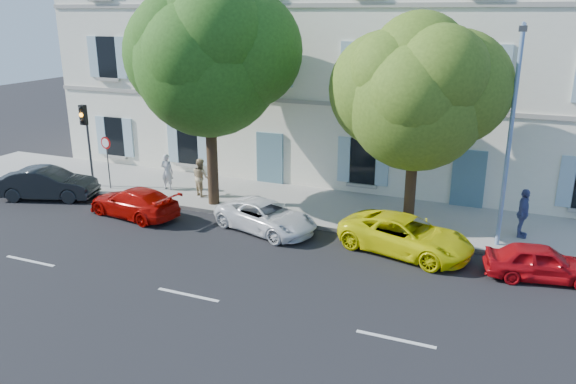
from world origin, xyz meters
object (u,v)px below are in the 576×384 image
at_px(car_white_coupe, 266,216).
at_px(tree_right, 416,101).
at_px(pedestrian_c, 523,213).
at_px(pedestrian_a, 167,172).
at_px(traffic_light, 86,128).
at_px(street_lamp, 511,126).
at_px(car_dark_sedan, 48,184).
at_px(pedestrian_b, 201,177).
at_px(road_sign, 107,151).
at_px(car_red_hatchback, 541,262).
at_px(car_red_coupe, 134,202).
at_px(tree_left, 208,64).
at_px(car_yellow_supercar, 406,235).

relative_size(car_white_coupe, tree_right, 0.54).
bearing_deg(pedestrian_c, pedestrian_a, 95.66).
bearing_deg(traffic_light, street_lamp, -0.55).
height_order(car_dark_sedan, pedestrian_b, pedestrian_b).
relative_size(car_white_coupe, pedestrian_b, 2.45).
relative_size(traffic_light, road_sign, 1.57).
bearing_deg(tree_right, pedestrian_c, 15.40).
height_order(car_dark_sedan, road_sign, road_sign).
bearing_deg(pedestrian_c, tree_right, 110.83).
xyz_separation_m(traffic_light, pedestrian_a, (3.46, 0.98, -1.88)).
xyz_separation_m(car_red_hatchback, tree_right, (-4.38, 1.98, 4.34)).
distance_m(car_red_coupe, car_white_coupe, 5.50).
bearing_deg(tree_right, car_red_coupe, -168.46).
bearing_deg(traffic_light, car_red_coupe, -28.17).
distance_m(road_sign, pedestrian_c, 17.26).
bearing_deg(car_red_hatchback, street_lamp, 25.52).
bearing_deg(car_dark_sedan, tree_right, -102.15).
bearing_deg(car_red_coupe, pedestrian_c, 112.26).
xyz_separation_m(car_white_coupe, pedestrian_c, (8.72, 2.59, 0.47)).
distance_m(car_red_hatchback, pedestrian_c, 3.12).
bearing_deg(car_white_coupe, pedestrian_c, -56.26).
bearing_deg(pedestrian_c, car_red_coupe, 108.02).
bearing_deg(car_dark_sedan, car_red_coupe, -113.28).
bearing_deg(tree_right, pedestrian_b, 174.88).
distance_m(car_dark_sedan, street_lamp, 18.70).
distance_m(car_dark_sedan, car_red_hatchback, 19.60).
bearing_deg(car_red_coupe, street_lamp, 107.96).
xyz_separation_m(tree_left, street_lamp, (11.13, -0.24, -1.53)).
xyz_separation_m(car_red_coupe, road_sign, (-3.01, 2.22, 1.28)).
distance_m(car_white_coupe, pedestrian_b, 4.80).
relative_size(car_yellow_supercar, pedestrian_c, 2.55).
relative_size(car_dark_sedan, car_yellow_supercar, 0.92).
bearing_deg(pedestrian_a, car_yellow_supercar, 167.38).
height_order(car_dark_sedan, car_red_coupe, car_dark_sedan).
relative_size(car_yellow_supercar, traffic_light, 1.20).
distance_m(street_lamp, pedestrian_a, 14.43).
bearing_deg(traffic_light, car_dark_sedan, -115.55).
xyz_separation_m(car_dark_sedan, car_yellow_supercar, (15.44, 0.18, -0.06)).
distance_m(car_red_coupe, pedestrian_b, 3.24).
height_order(car_red_hatchback, tree_left, tree_left).
height_order(car_dark_sedan, tree_right, tree_right).
distance_m(car_red_hatchback, tree_left, 13.68).
xyz_separation_m(pedestrian_b, pedestrian_c, (12.89, 0.23, 0.06)).
height_order(tree_left, traffic_light, tree_left).
relative_size(car_dark_sedan, car_white_coupe, 1.03).
bearing_deg(car_red_hatchback, road_sign, 72.87).
height_order(tree_left, tree_right, tree_left).
bearing_deg(car_red_coupe, car_white_coupe, 105.77).
bearing_deg(street_lamp, car_dark_sedan, -175.08).
xyz_separation_m(car_red_hatchback, pedestrian_a, (-15.31, 2.96, 0.41)).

